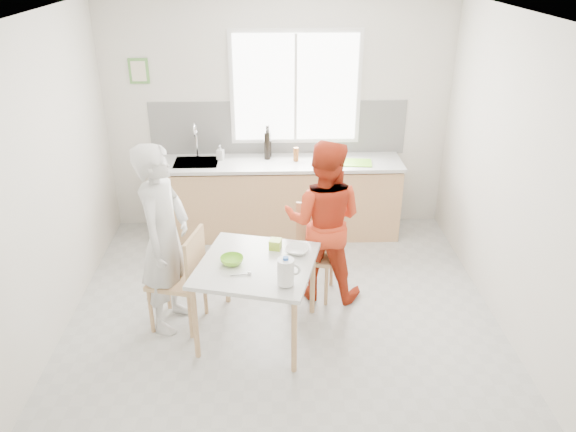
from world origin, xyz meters
name	(u,v)px	position (x,y,z in m)	size (l,w,h in m)	color
ground	(283,331)	(0.00, 0.00, 0.00)	(4.50, 4.50, 0.00)	#B7B7B2
room_shell	(283,161)	(0.00, 0.00, 1.64)	(4.50, 4.50, 4.50)	silver
window	(296,88)	(0.20, 2.23, 1.70)	(1.50, 0.06, 1.30)	white
backsplash	(278,128)	(0.00, 2.24, 1.23)	(3.00, 0.02, 0.65)	white
picture_frame	(139,71)	(-1.55, 2.23, 1.90)	(0.22, 0.03, 0.28)	#5C9B46
kitchen_counter	(279,201)	(0.00, 1.95, 0.42)	(2.84, 0.64, 1.37)	tan
dining_table	(257,271)	(-0.23, -0.02, 0.66)	(1.16, 1.16, 0.73)	silver
chair_left	(183,275)	(-0.89, 0.15, 0.52)	(0.53, 0.53, 0.95)	tan
chair_far	(313,246)	(0.31, 0.69, 0.50)	(0.50, 0.50, 0.90)	tan
person_white	(164,239)	(-1.03, 0.18, 0.87)	(0.64, 0.42, 1.74)	silver
person_red	(323,221)	(0.40, 0.62, 0.80)	(0.78, 0.61, 1.61)	red
bowl_green	(232,260)	(-0.44, -0.02, 0.76)	(0.20, 0.20, 0.06)	#85D531
bowl_white	(297,250)	(0.12, 0.15, 0.76)	(0.21, 0.21, 0.05)	white
milk_jug	(286,271)	(0.02, -0.37, 0.86)	(0.19, 0.14, 0.24)	white
green_box	(275,244)	(-0.06, 0.23, 0.78)	(0.10, 0.10, 0.09)	#9FC82E
spoon	(240,275)	(-0.36, -0.21, 0.74)	(0.01, 0.01, 0.16)	#A5A5AA
cutting_board	(356,163)	(0.88, 1.86, 0.93)	(0.35, 0.25, 0.01)	#80D932
wine_bottle_a	(267,146)	(-0.13, 2.03, 1.08)	(0.07, 0.07, 0.32)	black
wine_bottle_b	(268,144)	(-0.12, 2.12, 1.07)	(0.07, 0.07, 0.30)	black
jar_amber	(296,154)	(0.20, 1.95, 1.00)	(0.06, 0.06, 0.16)	brown
soap_bottle	(220,152)	(-0.68, 2.04, 1.00)	(0.08, 0.08, 0.17)	#999999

